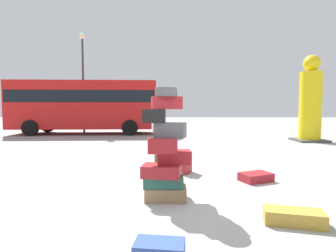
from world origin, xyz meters
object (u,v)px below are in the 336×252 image
object	(u,v)px
parked_bus	(86,104)
lamp_post	(83,68)
suitcase_maroon_white_trunk	(186,163)
suitcase_tan_behind_tower	(294,217)
suitcase_tower	(166,155)
yellow_dummy_statue	(310,103)
person_bearded_onlooker	(157,127)
suitcase_maroon_upright_blue	(256,177)

from	to	relation	value
parked_bus	lamp_post	distance (m)	2.31
suitcase_maroon_white_trunk	suitcase_tan_behind_tower	bearing A→B (deg)	-42.70
suitcase_tower	yellow_dummy_statue	distance (m)	10.65
parked_bus	person_bearded_onlooker	bearing A→B (deg)	-64.67
suitcase_tan_behind_tower	lamp_post	distance (m)	15.71
suitcase_maroon_white_trunk	parked_bus	xyz separation A→B (m)	(-5.64, 9.87, 1.58)
suitcase_maroon_upright_blue	yellow_dummy_statue	xyz separation A→B (m)	(4.67, 7.09, 1.70)
suitcase_tower	lamp_post	distance (m)	13.96
suitcase_maroon_white_trunk	suitcase_tan_behind_tower	size ratio (longest dim) A/B	0.66
person_bearded_onlooker	yellow_dummy_statue	xyz separation A→B (m)	(6.92, 5.26, 0.75)
suitcase_tan_behind_tower	yellow_dummy_statue	distance (m)	10.56
person_bearded_onlooker	parked_bus	size ratio (longest dim) A/B	0.20
suitcase_maroon_upright_blue	yellow_dummy_statue	size ratio (longest dim) A/B	0.16
suitcase_maroon_white_trunk	suitcase_maroon_upright_blue	xyz separation A→B (m)	(1.48, -0.70, -0.17)
yellow_dummy_statue	suitcase_maroon_white_trunk	bearing A→B (deg)	-133.90
suitcase_maroon_upright_blue	yellow_dummy_statue	bearing A→B (deg)	32.43
suitcase_tower	parked_bus	distance (m)	12.93
suitcase_tower	suitcase_tan_behind_tower	size ratio (longest dim) A/B	2.49
suitcase_tower	lamp_post	world-z (taller)	lamp_post
suitcase_tan_behind_tower	yellow_dummy_statue	xyz separation A→B (m)	(4.81, 9.25, 1.70)
parked_bus	yellow_dummy_statue	bearing A→B (deg)	-20.26
suitcase_tan_behind_tower	suitcase_tower	bearing A→B (deg)	164.54
suitcase_maroon_white_trunk	yellow_dummy_statue	world-z (taller)	yellow_dummy_statue
suitcase_maroon_white_trunk	suitcase_maroon_upright_blue	size ratio (longest dim) A/B	0.78
suitcase_tower	person_bearded_onlooker	size ratio (longest dim) A/B	1.11
person_bearded_onlooker	parked_bus	xyz separation A→B (m)	(-4.88, 8.75, 0.79)
suitcase_maroon_upright_blue	lamp_post	bearing A→B (deg)	99.45
suitcase_tan_behind_tower	suitcase_maroon_upright_blue	bearing A→B (deg)	98.76
suitcase_maroon_upright_blue	person_bearded_onlooker	world-z (taller)	person_bearded_onlooker
suitcase_tower	lamp_post	xyz separation A→B (m)	(-5.53, 12.40, 3.25)
yellow_dummy_statue	lamp_post	xyz separation A→B (m)	(-12.11, 4.09, 2.24)
suitcase_maroon_upright_blue	person_bearded_onlooker	distance (m)	3.05
suitcase_maroon_white_trunk	parked_bus	bearing A→B (deg)	141.88
suitcase_maroon_white_trunk	person_bearded_onlooker	bearing A→B (deg)	146.34
suitcase_tan_behind_tower	parked_bus	world-z (taller)	parked_bus
yellow_dummy_statue	parked_bus	size ratio (longest dim) A/B	0.46
suitcase_tower	person_bearded_onlooker	distance (m)	3.07
suitcase_tan_behind_tower	person_bearded_onlooker	world-z (taller)	person_bearded_onlooker
person_bearded_onlooker	suitcase_tan_behind_tower	bearing A→B (deg)	31.06
suitcase_tower	person_bearded_onlooker	world-z (taller)	suitcase_tower
suitcase_tower	yellow_dummy_statue	size ratio (longest dim) A/B	0.48
suitcase_maroon_upright_blue	suitcase_tower	bearing A→B (deg)	-171.84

